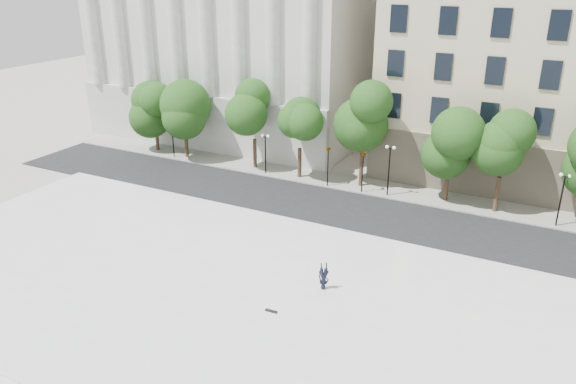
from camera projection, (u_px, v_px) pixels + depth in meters
name	position (u px, v px, depth m)	size (l,w,h in m)	color
ground	(175.00, 317.00, 31.51)	(160.00, 160.00, 0.00)	#A6A39D
plaza	(205.00, 288.00, 33.90)	(44.00, 22.00, 0.45)	white
street	(311.00, 204.00, 46.34)	(60.00, 8.00, 0.02)	black
far_sidewalk	(339.00, 181.00, 51.27)	(60.00, 4.00, 0.12)	gray
building_west	(256.00, 16.00, 65.70)	(31.50, 27.65, 25.60)	silver
traffic_light_west	(328.00, 148.00, 48.70)	(0.57, 1.62, 4.14)	black
traffic_light_east	(364.00, 152.00, 47.30)	(0.81, 1.77, 4.20)	black
person_lying	(323.00, 285.00, 33.34)	(0.62, 0.41, 1.71)	black
skateboard	(271.00, 311.00, 31.19)	(0.71, 0.18, 0.07)	black
street_trees	(339.00, 126.00, 48.86)	(45.12, 4.80, 8.03)	#382619
lamp_posts	(332.00, 155.00, 49.08)	(36.80, 0.28, 4.53)	black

